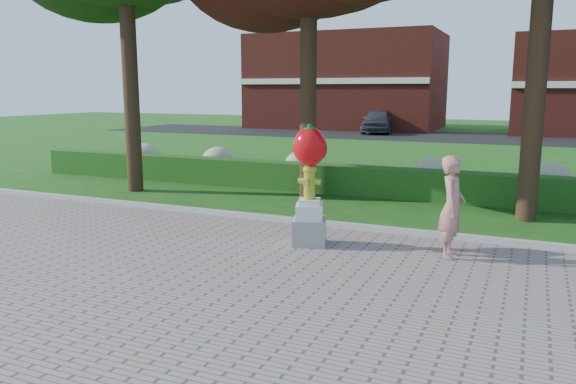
% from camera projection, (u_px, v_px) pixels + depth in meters
% --- Properties ---
extents(ground, '(100.00, 100.00, 0.00)m').
position_uv_depth(ground, '(285.00, 271.00, 9.09)').
color(ground, '#195114').
rests_on(ground, ground).
extents(curb, '(40.00, 0.18, 0.15)m').
position_uv_depth(curb, '(343.00, 226.00, 11.78)').
color(curb, '#ADADA5').
rests_on(curb, ground).
extents(lawn_hedge, '(24.00, 0.70, 0.80)m').
position_uv_depth(lawn_hedge, '(389.00, 183.00, 15.32)').
color(lawn_hedge, '#174313').
rests_on(lawn_hedge, ground).
extents(hydrangea_row, '(20.10, 1.10, 0.99)m').
position_uv_depth(hydrangea_row, '(418.00, 173.00, 15.97)').
color(hydrangea_row, '#A5AD84').
rests_on(hydrangea_row, ground).
extents(street, '(50.00, 8.00, 0.02)m').
position_uv_depth(street, '(471.00, 138.00, 34.30)').
color(street, black).
rests_on(street, ground).
extents(building_left, '(14.00, 8.00, 7.00)m').
position_uv_depth(building_left, '(347.00, 82.00, 43.04)').
color(building_left, maroon).
rests_on(building_left, ground).
extents(hydrant_sculpture, '(0.77, 0.77, 2.25)m').
position_uv_depth(hydrant_sculpture, '(310.00, 182.00, 10.33)').
color(hydrant_sculpture, gray).
rests_on(hydrant_sculpture, walkway).
extents(woman, '(0.43, 0.65, 1.77)m').
position_uv_depth(woman, '(452.00, 207.00, 9.58)').
color(woman, tan).
rests_on(woman, walkway).
extents(parked_car, '(2.64, 4.99, 1.62)m').
position_uv_depth(parked_car, '(378.00, 121.00, 37.85)').
color(parked_car, '#43444B').
rests_on(parked_car, street).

